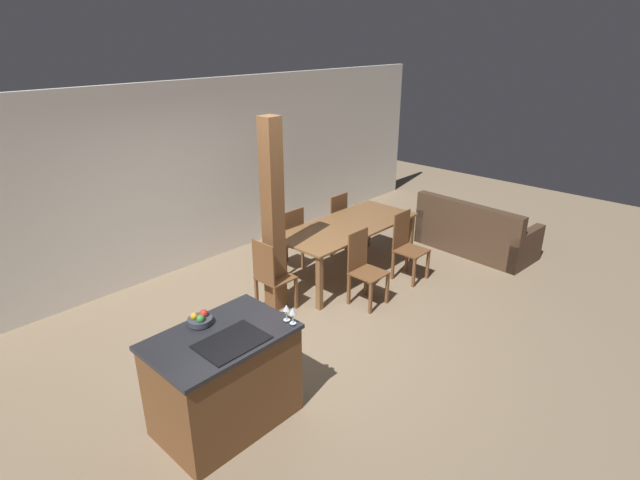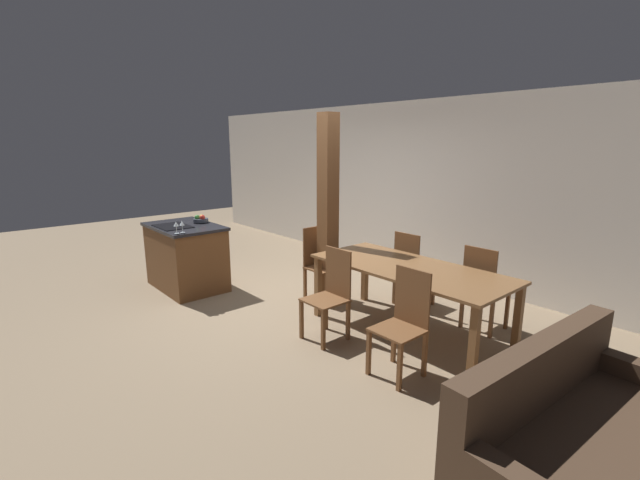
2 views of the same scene
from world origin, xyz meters
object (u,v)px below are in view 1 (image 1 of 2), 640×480
Objects in this scene: dining_chair_far_right at (334,222)px; dining_chair_head_end at (271,275)px; kitchen_island at (224,379)px; dining_chair_near_right at (407,245)px; wine_glass_middle at (286,308)px; dining_chair_far_left at (289,239)px; wine_glass_near at (293,312)px; timber_post at (273,218)px; dining_table at (347,230)px; couch at (475,234)px; dining_chair_near_left at (364,267)px; fruit_bowl at (200,319)px.

dining_chair_far_right is 2.08m from dining_chair_head_end.
dining_chair_near_right is at bearing 7.61° from kitchen_island.
kitchen_island is 1.25× the size of dining_chair_near_right.
wine_glass_middle is 2.99m from dining_chair_far_left.
timber_post is (1.17, 1.54, 0.16)m from wine_glass_near.
dining_chair_far_right is at bearing 90.00° from dining_chair_near_right.
wine_glass_middle is 2.92m from dining_table.
couch is 0.77× the size of timber_post.
timber_post reaches higher than dining_chair_head_end.
kitchen_island reaches higher than couch.
kitchen_island is 1.25× the size of dining_chair_near_left.
dining_chair_near_left and dining_chair_far_right have the same top height.
dining_chair_near_right is at bearing 90.00° from dining_chair_far_right.
couch is (5.10, 0.20, -0.18)m from kitchen_island.
dining_chair_far_left is at bearing 31.78° from fruit_bowl.
wine_glass_middle is at bearing 99.38° from couch.
kitchen_island is at bearing -144.57° from timber_post.
dining_chair_head_end is at bearing 78.32° from couch.
dining_chair_near_left is 1.00× the size of dining_chair_far_right.
dining_chair_near_right is (3.56, 0.21, -0.47)m from fruit_bowl.
fruit_bowl is at bearing 119.41° from dining_chair_head_end.
dining_table is at bearing -90.00° from dining_chair_head_end.
dining_chair_far_left and dining_chair_far_right have the same top height.
kitchen_island is 0.56× the size of dining_table.
wine_glass_near is (0.55, -0.59, 0.08)m from fruit_bowl.
wine_glass_middle is (0.54, -0.25, 0.59)m from kitchen_island.
kitchen_island is 3.18m from dining_chair_far_left.
kitchen_island is at bearing 148.40° from wine_glass_near.
fruit_bowl is 0.22× the size of dining_chair_far_right.
fruit_bowl is 1.98m from timber_post.
dining_chair_near_left reaches higher than kitchen_island.
dining_chair_far_left is at bearing -54.59° from dining_chair_head_end.
wine_glass_middle is at bearing 143.34° from dining_chair_head_end.
dining_chair_far_left is (-0.98, 1.39, 0.00)m from dining_chair_near_right.
kitchen_island is at bearing 27.72° from dining_chair_far_right.
dining_chair_near_left is (2.03, 0.80, -0.55)m from wine_glass_near.
fruit_bowl is 0.12× the size of couch.
fruit_bowl is 3.60m from dining_chair_near_right.
dining_chair_near_left is (2.57, 0.47, 0.04)m from kitchen_island.
wine_glass_near is at bearing -90.00° from wine_glass_middle.
wine_glass_near is 0.16× the size of dining_chair_far_right.
couch is at bearing -16.57° from timber_post.
fruit_bowl reaches higher than kitchen_island.
wine_glass_near and wine_glass_middle have the same top height.
dining_chair_far_left is at bearing 60.44° from couch.
wine_glass_middle reaches higher than fruit_bowl.
wine_glass_middle is at bearing -43.05° from fruit_bowl.
timber_post reaches higher than dining_table.
dining_table is at bearing 20.92° from kitchen_island.
kitchen_island is at bearing 35.96° from dining_chair_far_left.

